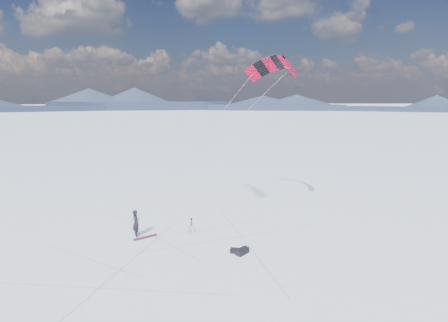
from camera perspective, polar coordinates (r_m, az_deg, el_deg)
name	(u,v)px	position (r m, az deg, el deg)	size (l,w,h in m)	color
ground	(172,250)	(21.33, -9.14, -15.26)	(1800.00, 1800.00, 0.00)	white
horizon_hills	(170,191)	(19.97, -9.46, -5.25)	(704.00, 704.42, 9.20)	black
snow_tracks	(177,249)	(21.40, -8.26, -15.14)	(17.62, 10.25, 0.01)	#A8B2D1
snowkiter	(137,236)	(23.87, -15.11, -12.60)	(0.69, 0.45, 1.89)	black
snowboard	(145,237)	(23.45, -13.66, -12.91)	(1.66, 0.31, 0.04)	maroon
tripod	(191,224)	(23.23, -5.75, -10.93)	(0.53, 0.61, 1.17)	black
gear_bag_a	(242,251)	(20.62, 3.23, -15.55)	(0.98, 0.78, 0.40)	black
gear_bag_b	(236,251)	(20.74, 2.13, -15.47)	(0.80, 0.68, 0.33)	black
power_kite	(274,67)	(26.44, 8.70, 15.95)	(12.22, 5.89, 11.47)	#B40424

